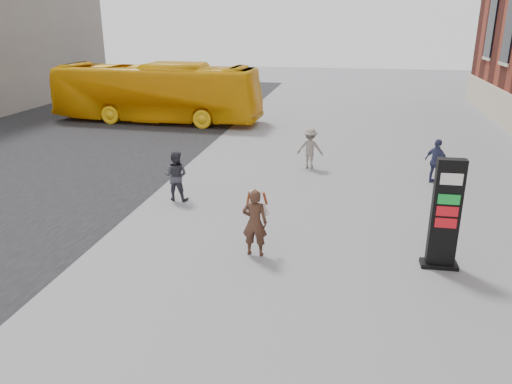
% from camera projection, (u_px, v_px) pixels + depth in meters
% --- Properties ---
extents(ground, '(100.00, 100.00, 0.00)m').
position_uv_depth(ground, '(283.00, 267.00, 11.79)').
color(ground, '#9E9EA3').
extents(info_pylon, '(0.85, 0.44, 2.65)m').
position_uv_depth(info_pylon, '(445.00, 215.00, 11.42)').
color(info_pylon, black).
rests_on(info_pylon, ground).
extents(woman, '(0.65, 0.58, 1.72)m').
position_uv_depth(woman, '(255.00, 222.00, 12.17)').
color(woman, '#3F251A').
rests_on(woman, ground).
extents(bus, '(11.79, 3.18, 3.26)m').
position_uv_depth(bus, '(156.00, 93.00, 27.79)').
color(bus, '#ECAD0C').
rests_on(bus, road).
extents(pedestrian_a, '(0.81, 0.64, 1.62)m').
position_uv_depth(pedestrian_a, '(176.00, 176.00, 15.92)').
color(pedestrian_a, '#36363F').
rests_on(pedestrian_a, ground).
extents(pedestrian_b, '(1.04, 0.63, 1.58)m').
position_uv_depth(pedestrian_b, '(310.00, 148.00, 19.36)').
color(pedestrian_b, gray).
rests_on(pedestrian_b, ground).
extents(pedestrian_c, '(0.94, 0.94, 1.60)m').
position_uv_depth(pedestrian_c, '(436.00, 162.00, 17.54)').
color(pedestrian_c, '#353B5F').
rests_on(pedestrian_c, ground).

